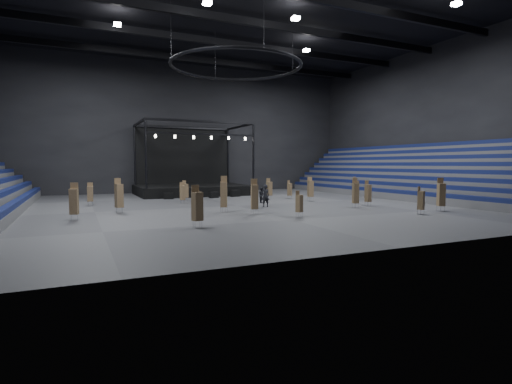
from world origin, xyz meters
name	(u,v)px	position (x,y,z in m)	size (l,w,h in m)	color
floor	(237,206)	(0.00, 0.00, 0.00)	(50.00, 50.00, 0.00)	#424244
ceiling	(236,11)	(0.00, 0.00, 18.00)	(50.00, 42.00, 0.20)	black
wall_back	(182,128)	(0.00, 21.00, 9.00)	(50.00, 0.20, 18.00)	black
wall_front	(406,52)	(0.00, -21.00, 9.00)	(50.00, 0.20, 18.00)	black
wall_right	(432,122)	(25.00, 0.00, 9.00)	(0.20, 42.00, 18.00)	black
bleachers_right	(417,183)	(22.94, 0.00, 1.73)	(7.20, 40.00, 6.40)	#505053
stage	(191,183)	(0.00, 16.24, 1.45)	(14.00, 10.00, 9.20)	black
truss_ring	(236,66)	(0.00, 0.00, 13.00)	(12.30, 12.30, 5.15)	black
roof_girders	(236,20)	(0.00, 0.00, 17.20)	(49.00, 30.35, 0.70)	black
floodlights	(254,11)	(0.00, -4.00, 16.60)	(28.60, 16.60, 0.25)	white
flight_case_left	(169,196)	(-4.34, 9.84, 0.36)	(1.07, 0.53, 0.71)	black
flight_case_mid	(214,195)	(0.75, 9.16, 0.36)	(1.07, 0.54, 0.71)	black
flight_case_right	(235,193)	(3.75, 9.97, 0.40)	(1.20, 0.60, 0.80)	black
chair_stack_0	(90,193)	(-12.64, 5.54, 1.18)	(0.55, 0.55, 2.21)	silver
chair_stack_1	(441,194)	(14.01, -11.13, 1.44)	(0.70, 0.70, 2.81)	silver
chair_stack_2	(223,190)	(0.73, 5.96, 1.08)	(0.45, 0.45, 2.08)	silver
chair_stack_3	(74,201)	(-14.00, -4.65, 1.38)	(0.64, 0.64, 2.66)	silver
chair_stack_4	(299,203)	(1.37, -9.29, 1.03)	(0.54, 0.54, 1.96)	silver
chair_stack_5	(224,194)	(-2.88, -4.46, 1.51)	(0.70, 0.70, 2.98)	silver
chair_stack_6	(119,195)	(-10.71, -1.40, 1.45)	(0.68, 0.68, 2.81)	silver
chair_stack_7	(269,188)	(5.84, 4.86, 1.25)	(0.58, 0.58, 2.36)	silver
chair_stack_8	(310,188)	(9.08, 1.43, 1.35)	(0.62, 0.62, 2.57)	silver
chair_stack_9	(368,193)	(11.27, -5.22, 1.24)	(0.52, 0.52, 2.40)	silver
chair_stack_10	(254,196)	(-1.16, -6.75, 1.43)	(0.64, 0.64, 2.80)	silver
chair_stack_11	(197,206)	(-7.07, -11.30, 1.39)	(0.68, 0.68, 2.66)	silver
chair_stack_12	(185,190)	(-3.28, 6.48, 1.16)	(0.62, 0.62, 2.21)	silver
chair_stack_13	(356,188)	(14.00, 0.00, 1.32)	(0.62, 0.62, 2.57)	silver
chair_stack_14	(355,193)	(9.17, -6.02, 1.37)	(0.59, 0.59, 2.69)	silver
chair_stack_15	(290,189)	(8.47, 4.90, 1.08)	(0.54, 0.54, 2.08)	silver
chair_stack_16	(182,192)	(-4.14, 4.28, 1.11)	(0.51, 0.51, 2.14)	silver
chair_stack_17	(421,200)	(10.82, -11.99, 1.13)	(0.57, 0.57, 2.18)	silver
man_center	(265,196)	(2.06, -2.02, 1.03)	(0.75, 0.49, 2.06)	black
crew_member	(262,195)	(3.34, 1.44, 0.79)	(0.77, 0.60, 1.58)	black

